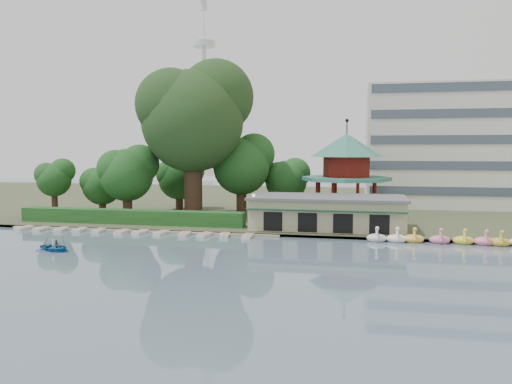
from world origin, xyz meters
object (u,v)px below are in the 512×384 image
(boathouse, at_px, (327,212))
(rowboat_with_passengers, at_px, (55,245))
(dock, at_px, (141,231))
(big_tree, at_px, (194,113))
(pavilion, at_px, (346,167))

(boathouse, height_order, rowboat_with_passengers, boathouse)
(dock, height_order, boathouse, boathouse)
(big_tree, relative_size, rowboat_with_passengers, 3.53)
(boathouse, height_order, big_tree, big_tree)
(boathouse, xyz_separation_m, big_tree, (-18.81, 6.25, 12.57))
(rowboat_with_passengers, bearing_deg, dock, 73.22)
(dock, height_order, pavilion, pavilion)
(dock, xyz_separation_m, big_tree, (3.19, 11.03, 14.82))
(pavilion, bearing_deg, dock, -148.34)
(big_tree, bearing_deg, dock, -106.14)
(pavilion, bearing_deg, boathouse, -101.28)
(boathouse, xyz_separation_m, rowboat_with_passengers, (-25.65, -16.87, -1.83))
(dock, distance_m, big_tree, 18.75)
(boathouse, relative_size, big_tree, 0.84)
(dock, height_order, big_tree, big_tree)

